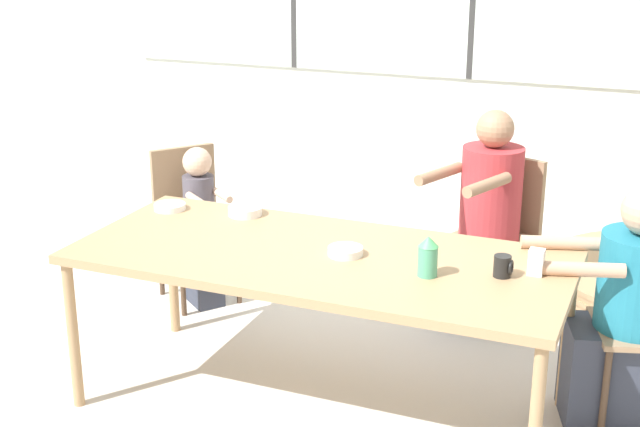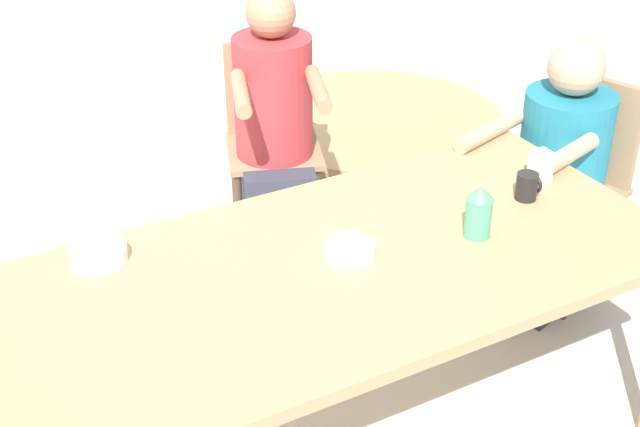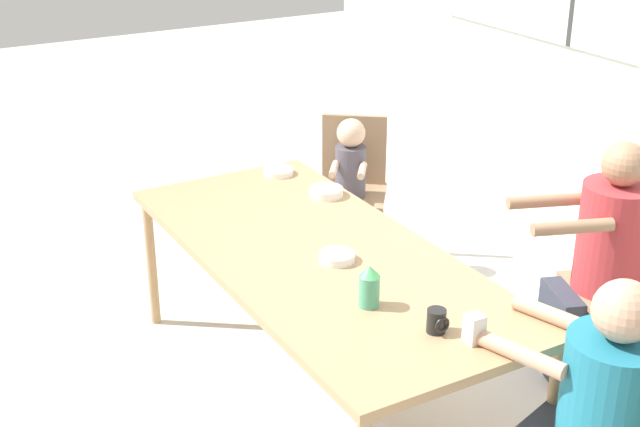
{
  "view_description": "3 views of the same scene",
  "coord_description": "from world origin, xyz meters",
  "px_view_note": "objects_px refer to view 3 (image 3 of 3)",
  "views": [
    {
      "loc": [
        1.37,
        -3.31,
        2.11
      ],
      "look_at": [
        0.0,
        0.0,
        0.92
      ],
      "focal_mm": 50.0,
      "sensor_mm": 36.0,
      "label": 1
    },
    {
      "loc": [
        -1.01,
        -1.84,
        2.14
      ],
      "look_at": [
        0.0,
        0.0,
        0.92
      ],
      "focal_mm": 50.0,
      "sensor_mm": 36.0,
      "label": 2
    },
    {
      "loc": [
        2.97,
        -1.71,
        2.41
      ],
      "look_at": [
        0.0,
        0.0,
        0.92
      ],
      "focal_mm": 50.0,
      "sensor_mm": 36.0,
      "label": 3
    }
  ],
  "objects_px": {
    "chair_for_woman_green_shirt": "(635,272)",
    "coffee_mug": "(437,321)",
    "milk_carton_small": "(474,328)",
    "bowl_white_shallow": "(337,257)",
    "person_toddler": "(350,198)",
    "sippy_cup": "(369,286)",
    "person_woman_green_shirt": "(601,275)",
    "chair_for_toddler": "(353,177)",
    "bowl_fruit": "(326,192)",
    "bowl_cereal": "(278,171)"
  },
  "relations": [
    {
      "from": "person_woman_green_shirt",
      "to": "bowl_cereal",
      "type": "bearing_deg",
      "value": 55.17
    },
    {
      "from": "chair_for_toddler",
      "to": "sippy_cup",
      "type": "xyz_separation_m",
      "value": [
        1.67,
        -0.97,
        0.3
      ]
    },
    {
      "from": "person_woman_green_shirt",
      "to": "chair_for_toddler",
      "type": "bearing_deg",
      "value": 32.06
    },
    {
      "from": "chair_for_woman_green_shirt",
      "to": "person_woman_green_shirt",
      "type": "relative_size",
      "value": 0.75
    },
    {
      "from": "milk_carton_small",
      "to": "bowl_fruit",
      "type": "xyz_separation_m",
      "value": [
        -1.43,
        0.23,
        -0.03
      ]
    },
    {
      "from": "sippy_cup",
      "to": "milk_carton_small",
      "type": "relative_size",
      "value": 1.59
    },
    {
      "from": "person_toddler",
      "to": "bowl_fruit",
      "type": "relative_size",
      "value": 5.56
    },
    {
      "from": "chair_for_toddler",
      "to": "bowl_cereal",
      "type": "distance_m",
      "value": 0.71
    },
    {
      "from": "coffee_mug",
      "to": "bowl_fruit",
      "type": "xyz_separation_m",
      "value": [
        -1.31,
        0.31,
        -0.02
      ]
    },
    {
      "from": "bowl_fruit",
      "to": "person_woman_green_shirt",
      "type": "bearing_deg",
      "value": 41.57
    },
    {
      "from": "chair_for_toddler",
      "to": "milk_carton_small",
      "type": "relative_size",
      "value": 8.14
    },
    {
      "from": "person_woman_green_shirt",
      "to": "person_toddler",
      "type": "height_order",
      "value": "person_woman_green_shirt"
    },
    {
      "from": "chair_for_woman_green_shirt",
      "to": "sippy_cup",
      "type": "distance_m",
      "value": 1.49
    },
    {
      "from": "coffee_mug",
      "to": "sippy_cup",
      "type": "distance_m",
      "value": 0.31
    },
    {
      "from": "person_woman_green_shirt",
      "to": "bowl_cereal",
      "type": "height_order",
      "value": "person_woman_green_shirt"
    },
    {
      "from": "person_woman_green_shirt",
      "to": "milk_carton_small",
      "type": "xyz_separation_m",
      "value": [
        0.44,
        -1.12,
        0.27
      ]
    },
    {
      "from": "chair_for_woman_green_shirt",
      "to": "person_toddler",
      "type": "distance_m",
      "value": 1.68
    },
    {
      "from": "milk_carton_small",
      "to": "bowl_white_shallow",
      "type": "relative_size",
      "value": 0.71
    },
    {
      "from": "coffee_mug",
      "to": "bowl_fruit",
      "type": "distance_m",
      "value": 1.35
    },
    {
      "from": "chair_for_woman_green_shirt",
      "to": "coffee_mug",
      "type": "relative_size",
      "value": 9.74
    },
    {
      "from": "chair_for_woman_green_shirt",
      "to": "milk_carton_small",
      "type": "height_order",
      "value": "chair_for_woman_green_shirt"
    },
    {
      "from": "person_toddler",
      "to": "coffee_mug",
      "type": "height_order",
      "value": "person_toddler"
    },
    {
      "from": "chair_for_toddler",
      "to": "bowl_fruit",
      "type": "xyz_separation_m",
      "value": [
        0.64,
        -0.55,
        0.24
      ]
    },
    {
      "from": "coffee_mug",
      "to": "milk_carton_small",
      "type": "distance_m",
      "value": 0.14
    },
    {
      "from": "milk_carton_small",
      "to": "bowl_white_shallow",
      "type": "height_order",
      "value": "milk_carton_small"
    },
    {
      "from": "person_toddler",
      "to": "sippy_cup",
      "type": "bearing_deg",
      "value": 97.89
    },
    {
      "from": "chair_for_woman_green_shirt",
      "to": "bowl_cereal",
      "type": "distance_m",
      "value": 1.83
    },
    {
      "from": "chair_for_woman_green_shirt",
      "to": "bowl_cereal",
      "type": "height_order",
      "value": "chair_for_woman_green_shirt"
    },
    {
      "from": "chair_for_toddler",
      "to": "bowl_white_shallow",
      "type": "xyz_separation_m",
      "value": [
        1.28,
        -0.87,
        0.24
      ]
    },
    {
      "from": "person_woman_green_shirt",
      "to": "sippy_cup",
      "type": "distance_m",
      "value": 1.33
    },
    {
      "from": "bowl_white_shallow",
      "to": "milk_carton_small",
      "type": "bearing_deg",
      "value": 6.54
    },
    {
      "from": "chair_for_woman_green_shirt",
      "to": "bowl_white_shallow",
      "type": "bearing_deg",
      "value": 93.84
    },
    {
      "from": "person_woman_green_shirt",
      "to": "milk_carton_small",
      "type": "relative_size",
      "value": 10.87
    },
    {
      "from": "bowl_white_shallow",
      "to": "bowl_fruit",
      "type": "height_order",
      "value": "bowl_fruit"
    },
    {
      "from": "person_toddler",
      "to": "milk_carton_small",
      "type": "bearing_deg",
      "value": 107.76
    },
    {
      "from": "bowl_white_shallow",
      "to": "bowl_cereal",
      "type": "distance_m",
      "value": 1.06
    },
    {
      "from": "coffee_mug",
      "to": "bowl_white_shallow",
      "type": "distance_m",
      "value": 0.67
    },
    {
      "from": "person_woman_green_shirt",
      "to": "coffee_mug",
      "type": "distance_m",
      "value": 1.26
    },
    {
      "from": "person_toddler",
      "to": "bowl_white_shallow",
      "type": "distance_m",
      "value": 1.44
    },
    {
      "from": "chair_for_woman_green_shirt",
      "to": "milk_carton_small",
      "type": "bearing_deg",
      "value": 127.13
    },
    {
      "from": "chair_for_toddler",
      "to": "bowl_fruit",
      "type": "distance_m",
      "value": 0.88
    },
    {
      "from": "person_toddler",
      "to": "person_woman_green_shirt",
      "type": "bearing_deg",
      "value": 142.93
    },
    {
      "from": "bowl_cereal",
      "to": "sippy_cup",
      "type": "bearing_deg",
      "value": -13.78
    },
    {
      "from": "coffee_mug",
      "to": "person_woman_green_shirt",
      "type": "bearing_deg",
      "value": 104.97
    },
    {
      "from": "sippy_cup",
      "to": "bowl_cereal",
      "type": "bearing_deg",
      "value": 166.22
    },
    {
      "from": "person_toddler",
      "to": "bowl_cereal",
      "type": "relative_size",
      "value": 5.9
    },
    {
      "from": "chair_for_toddler",
      "to": "bowl_fruit",
      "type": "relative_size",
      "value": 5.28
    },
    {
      "from": "bowl_cereal",
      "to": "person_woman_green_shirt",
      "type": "bearing_deg",
      "value": 34.56
    },
    {
      "from": "chair_for_toddler",
      "to": "person_woman_green_shirt",
      "type": "bearing_deg",
      "value": 138.74
    },
    {
      "from": "bowl_cereal",
      "to": "bowl_white_shallow",
      "type": "bearing_deg",
      "value": -13.98
    }
  ]
}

